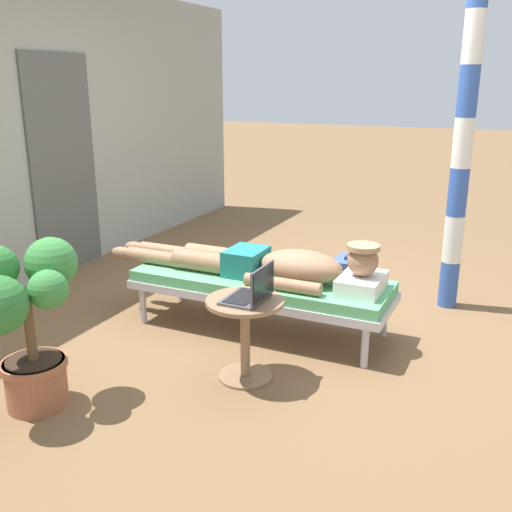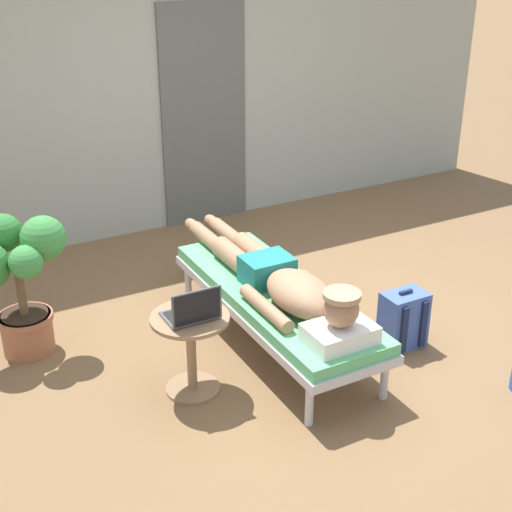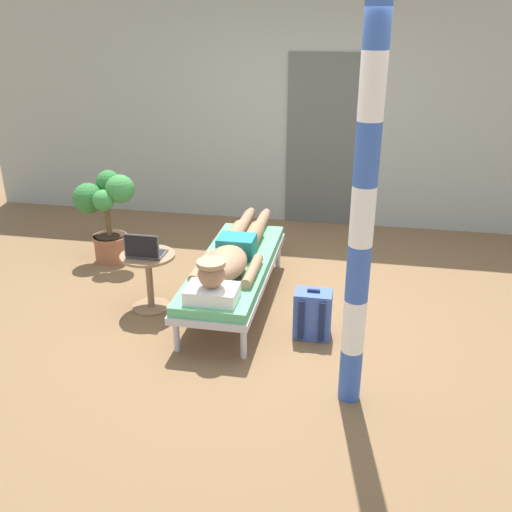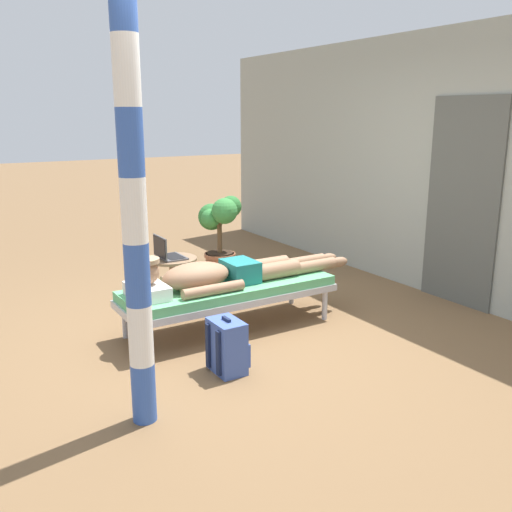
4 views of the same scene
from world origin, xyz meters
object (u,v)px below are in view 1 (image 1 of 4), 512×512
Objects in this scene: lounge_chair at (260,285)px; potted_plant at (25,315)px; person_reclining at (271,264)px; side_table at (245,325)px; laptop at (253,292)px; porch_post at (463,143)px; backpack at (346,282)px.

potted_plant reaches higher than lounge_chair.
person_reclining is 4.15× the size of side_table.
laptop is 0.32× the size of potted_plant.
laptop is 1.28m from potted_plant.
porch_post is (1.81, -0.93, 0.75)m from laptop.
potted_plant is at bearing 129.08° from laptop.
person_reclining is at bearing 15.10° from laptop.
potted_plant is (-1.53, 0.72, 0.22)m from lounge_chair.
laptop is 0.12× the size of porch_post.
laptop is at bearing -50.92° from potted_plant.
lounge_chair is 4.56× the size of backpack.
backpack is (1.47, -0.15, -0.39)m from laptop.
laptop is at bearing -90.00° from side_table.
potted_plant is at bearing 152.32° from person_reclining.
side_table is at bearing -49.43° from potted_plant.
laptop reaches higher than person_reclining.
backpack is (0.75, -0.35, -0.32)m from person_reclining.
lounge_chair is 0.73× the size of porch_post.
side_table reaches higher than lounge_chair.
backpack is 0.16× the size of porch_post.
lounge_chair is at bearing -25.14° from potted_plant.
person_reclining is 0.89m from backpack.
porch_post reaches higher than person_reclining.
porch_post reaches higher than potted_plant.
porch_post reaches higher than side_table.
porch_post reaches higher than backpack.
side_table is at bearing 151.58° from porch_post.
person_reclining is at bearing 155.26° from backpack.
porch_post is at bearing -66.66° from backpack.
side_table is 1.26m from potted_plant.
lounge_chair is at bearing 150.19° from backpack.
lounge_chair is 1.90m from porch_post.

